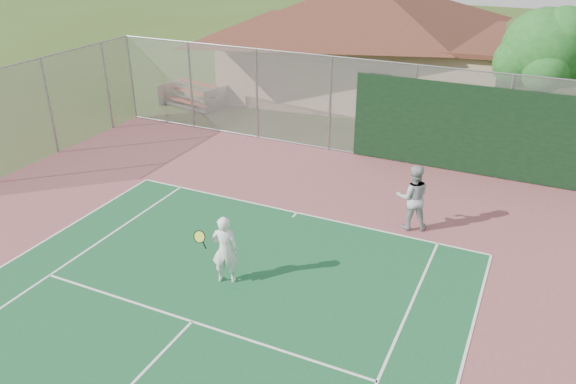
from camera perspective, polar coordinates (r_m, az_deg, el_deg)
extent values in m
cylinder|color=gray|center=(25.10, -15.62, 11.09)|extent=(0.08, 0.08, 3.50)
cylinder|color=gray|center=(23.31, -9.83, 10.56)|extent=(0.08, 0.08, 3.50)
cylinder|color=gray|center=(21.79, -3.19, 9.82)|extent=(0.08, 0.08, 3.50)
cylinder|color=gray|center=(20.59, 4.29, 8.83)|extent=(0.08, 0.08, 3.50)
cylinder|color=gray|center=(19.78, 12.49, 7.57)|extent=(0.08, 0.08, 3.50)
cylinder|color=gray|center=(19.41, 21.13, 6.06)|extent=(0.08, 0.08, 3.50)
cylinder|color=gray|center=(19.83, 7.23, 13.26)|extent=(20.00, 0.05, 0.05)
cylinder|color=gray|center=(20.85, 6.71, 3.98)|extent=(20.00, 0.05, 0.05)
cube|color=#999EA0|center=(20.28, 6.96, 8.44)|extent=(20.00, 0.02, 3.50)
cube|color=black|center=(19.43, 21.02, 5.46)|extent=(10.00, 0.04, 3.00)
cylinder|color=gray|center=(24.02, -17.90, 10.16)|extent=(0.08, 0.08, 3.50)
cylinder|color=gray|center=(22.01, -23.06, 7.95)|extent=(0.08, 0.08, 3.50)
cube|color=#999EA0|center=(22.01, -23.06, 7.95)|extent=(0.02, 9.00, 3.50)
cube|color=tan|center=(28.16, 7.72, 12.84)|extent=(12.82, 9.23, 3.01)
cube|color=brown|center=(27.85, 7.92, 15.96)|extent=(13.37, 9.78, 0.18)
cube|color=black|center=(23.97, 9.24, 9.30)|extent=(0.90, 0.06, 2.11)
cube|color=#AE3128|center=(26.23, -10.16, 8.99)|extent=(2.66, 0.87, 0.04)
cube|color=#B2B5BA|center=(26.10, -10.41, 8.48)|extent=(2.66, 0.85, 0.04)
cube|color=#AE3128|center=(26.52, -9.61, 9.93)|extent=(2.66, 0.87, 0.04)
cube|color=#B2B5BA|center=(26.40, -9.85, 9.43)|extent=(2.66, 0.85, 0.04)
cube|color=#AE3128|center=(26.83, -9.07, 10.84)|extent=(2.66, 0.87, 0.04)
cube|color=#B2B5BA|center=(26.70, -9.31, 10.35)|extent=(2.66, 0.85, 0.04)
cube|color=#B2B5BA|center=(27.27, -11.80, 9.89)|extent=(0.43, 1.57, 0.98)
cube|color=#B2B5BA|center=(25.89, -7.26, 9.38)|extent=(0.43, 1.57, 0.98)
cylinder|color=#392214|center=(24.08, 23.60, 8.24)|extent=(0.34, 0.34, 2.67)
sphere|color=#1B581C|center=(23.60, 24.51, 13.06)|extent=(3.05, 3.05, 3.05)
sphere|color=#1B581C|center=(23.96, 26.43, 11.91)|extent=(2.09, 2.09, 2.09)
sphere|color=#1B581C|center=(23.34, 22.37, 12.10)|extent=(1.90, 1.90, 1.90)
sphere|color=#1B581C|center=(22.87, 24.62, 11.20)|extent=(1.71, 1.71, 1.71)
sphere|color=#1B581C|center=(24.39, 23.84, 13.07)|extent=(1.90, 1.90, 1.90)
sphere|color=#1B581C|center=(23.30, 26.22, 14.29)|extent=(1.90, 1.90, 1.90)
imported|color=white|center=(13.19, -6.43, -5.91)|extent=(0.74, 0.61, 1.73)
imported|color=#A4A7A9|center=(15.70, 12.55, -0.59)|extent=(1.11, 1.00, 1.88)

